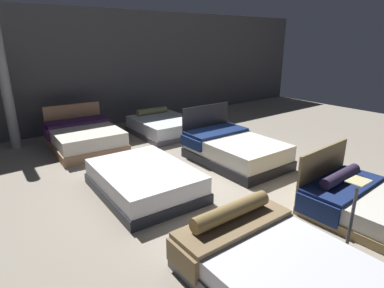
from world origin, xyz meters
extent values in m
cube|color=gray|center=(0.00, 0.00, -0.01)|extent=(18.00, 18.00, 0.02)
cube|color=#47474C|center=(0.00, 5.06, 1.75)|extent=(18.00, 0.06, 3.50)
cube|color=#4D4F52|center=(-1.13, -2.76, 0.10)|extent=(1.62, 2.11, 0.21)
cube|color=silver|center=(-1.13, -2.76, 0.32)|extent=(1.56, 2.05, 0.22)
cube|color=olive|center=(-1.12, -2.02, 0.46)|extent=(1.58, 0.58, 0.06)
cube|color=olive|center=(-1.92, -2.01, 0.29)|extent=(0.07, 0.56, 0.29)
cube|color=olive|center=(-0.33, -2.03, 0.29)|extent=(0.07, 0.56, 0.29)
cylinder|color=olive|center=(-1.12, -1.97, 0.61)|extent=(1.18, 0.22, 0.20)
cube|color=olive|center=(1.15, -2.85, 0.07)|extent=(1.61, 2.03, 0.14)
cube|color=silver|center=(1.15, -2.85, 0.26)|extent=(1.55, 1.97, 0.25)
cube|color=olive|center=(1.11, -1.86, 0.48)|extent=(1.45, 0.09, 0.95)
cube|color=navy|center=(1.13, -2.24, 0.42)|extent=(1.54, 0.74, 0.05)
cube|color=navy|center=(0.36, -2.27, 0.23)|extent=(0.08, 0.69, 0.32)
cube|color=navy|center=(1.89, -2.21, 0.23)|extent=(0.08, 0.69, 0.32)
cylinder|color=#312640|center=(1.13, -2.18, 0.53)|extent=(1.01, 0.22, 0.18)
cube|color=black|center=(-1.16, 0.19, 0.09)|extent=(1.60, 2.15, 0.18)
cube|color=silver|center=(-1.16, 0.19, 0.33)|extent=(1.54, 2.09, 0.30)
cube|color=black|center=(1.16, 0.20, 0.10)|extent=(1.51, 2.18, 0.21)
cube|color=silver|center=(1.16, 0.20, 0.38)|extent=(1.45, 2.12, 0.34)
cube|color=black|center=(1.18, 1.28, 0.57)|extent=(1.38, 0.07, 1.14)
cube|color=#12234F|center=(1.18, 0.89, 0.58)|extent=(1.46, 0.75, 0.07)
cube|color=#12234F|center=(0.44, 0.90, 0.43)|extent=(0.08, 0.72, 0.23)
cube|color=#12234F|center=(1.91, 0.87, 0.43)|extent=(0.08, 0.72, 0.23)
cube|color=#9B7252|center=(-1.15, 3.18, 0.11)|extent=(1.67, 2.08, 0.22)
cube|color=beige|center=(-1.15, 3.18, 0.38)|extent=(1.61, 2.02, 0.32)
cube|color=#9B7252|center=(-1.09, 4.17, 0.49)|extent=(1.47, 0.13, 0.98)
cube|color=#41214C|center=(-1.11, 3.83, 0.57)|extent=(1.57, 0.73, 0.07)
cube|color=#41214C|center=(-1.89, 3.87, 0.39)|extent=(0.11, 0.64, 0.29)
cube|color=#41214C|center=(-0.33, 3.78, 0.39)|extent=(0.11, 0.64, 0.29)
cube|color=#564E5A|center=(1.13, 3.09, 0.07)|extent=(1.66, 2.02, 0.14)
cube|color=silver|center=(1.13, 3.09, 0.30)|extent=(1.60, 1.95, 0.32)
cylinder|color=olive|center=(1.16, 3.80, 0.56)|extent=(0.99, 0.23, 0.19)
cylinder|color=#3F3F44|center=(0.00, -2.92, 0.01)|extent=(0.24, 0.24, 0.02)
cylinder|color=#3F3F44|center=(0.00, -2.92, 0.48)|extent=(0.04, 0.04, 0.95)
cube|color=beige|center=(0.00, -2.92, 1.05)|extent=(0.28, 0.20, 0.01)
cylinder|color=#99999E|center=(-2.52, 4.40, 1.75)|extent=(0.24, 0.24, 3.50)
camera|label=1|loc=(-3.62, -4.41, 2.64)|focal=29.50mm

